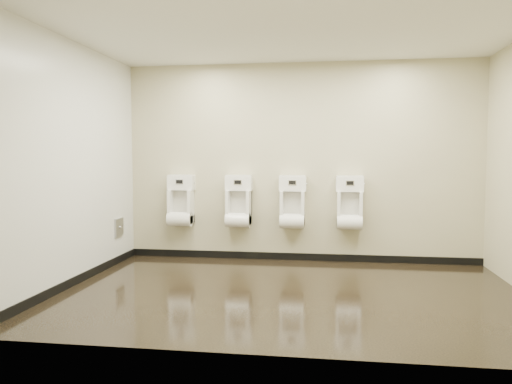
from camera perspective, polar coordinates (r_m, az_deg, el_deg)
ground at (r=5.55m, az=3.94°, el=-11.40°), size 5.00×3.50×0.00m
ceiling at (r=5.51m, az=4.09°, el=17.90°), size 5.00×3.50×0.00m
back_wall at (r=7.10m, az=5.06°, el=3.39°), size 5.00×0.02×2.80m
front_wall at (r=3.61m, az=1.95°, el=2.83°), size 5.00×0.02×2.80m
left_wall at (r=6.07m, az=-20.26°, el=3.06°), size 0.02×3.50×2.80m
tile_overlay_left at (r=6.07m, az=-20.22°, el=3.06°), size 0.01×3.50×2.80m
skirting_back at (r=7.23m, az=4.99°, el=-7.38°), size 5.00×0.02×0.10m
skirting_left at (r=6.23m, az=-19.86°, el=-9.45°), size 0.02×3.50×0.10m
access_panel at (r=7.21m, az=-15.40°, el=-3.91°), size 0.04×0.25×0.25m
urinal_0 at (r=7.31m, az=-8.60°, el=-1.41°), size 0.39×0.29×0.73m
urinal_1 at (r=7.11m, az=-2.02°, el=-1.51°), size 0.39×0.29×0.73m
urinal_2 at (r=7.01m, az=4.19°, el=-1.60°), size 0.39×0.29×0.73m
urinal_3 at (r=7.00m, az=10.64°, el=-1.67°), size 0.39×0.29×0.73m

